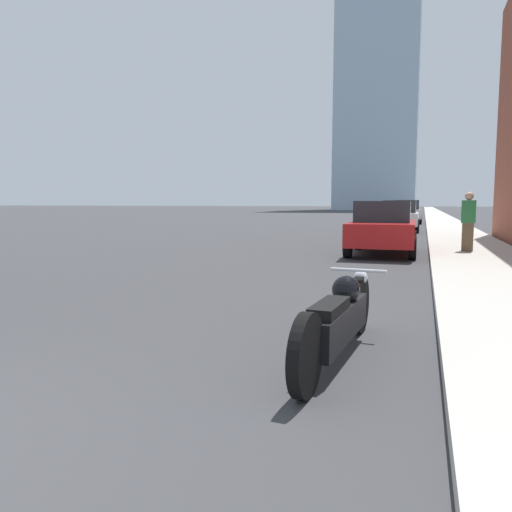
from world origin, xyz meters
TOP-DOWN VIEW (x-y plane):
  - sidewalk at (4.97, 40.00)m, footprint 2.45×240.00m
  - distant_tower at (-5.78, 103.73)m, footprint 15.52×15.52m
  - motorcycle at (2.81, 3.51)m, footprint 0.62×2.74m
  - parked_car_red at (2.45, 13.61)m, footprint 1.92×4.08m
  - parked_car_white at (2.40, 25.51)m, footprint 1.95×3.93m
  - parked_car_silver at (2.41, 36.06)m, footprint 2.15×4.06m
  - pedestrian at (4.73, 13.74)m, footprint 0.36×0.23m

SIDE VIEW (x-z plane):
  - sidewalk at x=4.97m, z-range 0.00..0.15m
  - motorcycle at x=2.81m, z-range 0.00..0.77m
  - parked_car_red at x=2.45m, z-range 0.01..1.54m
  - parked_car_white at x=2.40m, z-range 0.01..1.61m
  - parked_car_silver at x=2.41m, z-range 0.01..1.67m
  - pedestrian at x=4.73m, z-range 0.17..1.80m
  - distant_tower at x=-5.78m, z-range 0.00..61.85m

